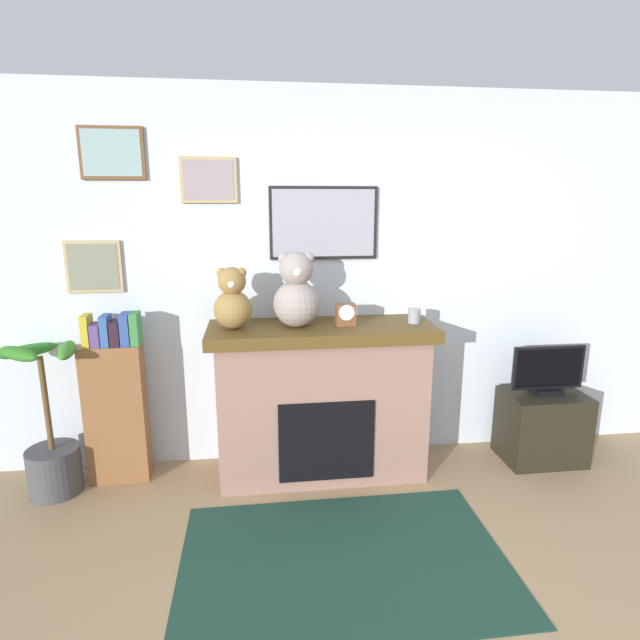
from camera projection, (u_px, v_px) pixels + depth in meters
back_wall at (362, 280)px, 3.64m from camera, size 5.20×0.15×2.60m
fireplace at (321, 399)px, 3.47m from camera, size 1.49×0.58×1.06m
bookshelf at (116, 404)px, 3.36m from camera, size 0.39×0.16×1.16m
potted_plant at (51, 445)px, 3.25m from camera, size 0.54×0.56×1.02m
tv_stand at (542, 426)px, 3.69m from camera, size 0.56×0.40×0.51m
television at (548, 371)px, 3.59m from camera, size 0.52×0.14×0.35m
area_rug at (344, 560)px, 2.68m from camera, size 1.72×1.13×0.01m
candle_jar at (414, 316)px, 3.39m from camera, size 0.08×0.08×0.10m
mantel_clock at (346, 314)px, 3.33m from camera, size 0.13×0.10×0.15m
teddy_bear_cream at (233, 301)px, 3.22m from camera, size 0.25×0.25×0.40m
teddy_bear_grey at (297, 293)px, 3.26m from camera, size 0.30×0.30×0.49m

